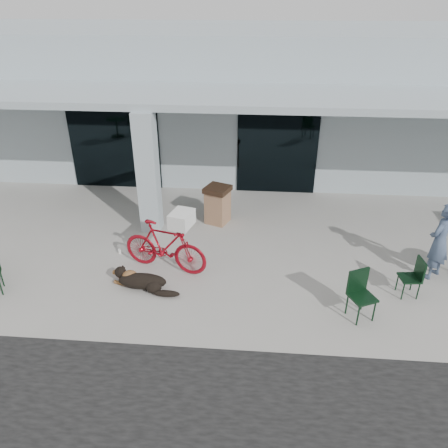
# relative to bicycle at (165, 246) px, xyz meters

# --- Properties ---
(ground) EXTENTS (80.00, 80.00, 0.00)m
(ground) POSITION_rel_bicycle_xyz_m (0.75, -0.43, -0.60)
(ground) COLOR #A4A19A
(ground) RESTS_ON ground
(building) EXTENTS (22.00, 7.00, 4.50)m
(building) POSITION_rel_bicycle_xyz_m (0.75, 8.07, 1.65)
(building) COLOR #A1B0B6
(building) RESTS_ON ground
(storefront_glass_left) EXTENTS (2.80, 0.06, 2.70)m
(storefront_glass_left) POSITION_rel_bicycle_xyz_m (-2.45, 4.55, 0.75)
(storefront_glass_left) COLOR black
(storefront_glass_left) RESTS_ON ground
(storefront_glass_right) EXTENTS (2.40, 0.06, 2.70)m
(storefront_glass_right) POSITION_rel_bicycle_xyz_m (2.55, 4.55, 0.75)
(storefront_glass_right) COLOR black
(storefront_glass_right) RESTS_ON ground
(column) EXTENTS (0.50, 0.50, 3.12)m
(column) POSITION_rel_bicycle_xyz_m (-0.75, 1.87, 0.96)
(column) COLOR #A1B0B6
(column) RESTS_ON ground
(overhang) EXTENTS (22.00, 2.80, 0.18)m
(overhang) POSITION_rel_bicycle_xyz_m (0.75, 3.17, 2.61)
(overhang) COLOR #A1B0B6
(overhang) RESTS_ON column
(bicycle) EXTENTS (2.07, 1.06, 1.20)m
(bicycle) POSITION_rel_bicycle_xyz_m (0.00, 0.00, 0.00)
(bicycle) COLOR maroon
(bicycle) RESTS_ON ground
(laundry_basket) EXTENTS (0.54, 0.65, 0.33)m
(laundry_basket) POSITION_rel_bicycle_xyz_m (0.43, -0.12, 0.76)
(laundry_basket) COLOR white
(laundry_basket) RESTS_ON bicycle
(dog) EXTENTS (1.26, 0.72, 0.40)m
(dog) POSITION_rel_bicycle_xyz_m (-0.35, -0.76, -0.40)
(dog) COLOR black
(dog) RESTS_ON ground
(cup_near_dog) EXTENTS (0.09, 0.09, 0.10)m
(cup_near_dog) POSITION_rel_bicycle_xyz_m (-1.25, 0.57, -0.55)
(cup_near_dog) COLOR white
(cup_near_dog) RESTS_ON ground
(cafe_chair_far_a) EXTENTS (0.61, 0.63, 0.99)m
(cafe_chair_far_a) POSITION_rel_bicycle_xyz_m (4.07, -1.33, -0.10)
(cafe_chair_far_a) COLOR black
(cafe_chair_far_a) RESTS_ON ground
(cafe_chair_far_b) EXTENTS (0.47, 0.44, 0.86)m
(cafe_chair_far_b) POSITION_rel_bicycle_xyz_m (5.18, -0.53, -0.17)
(cafe_chair_far_b) COLOR black
(cafe_chair_far_b) RESTS_ON ground
(person) EXTENTS (0.76, 0.75, 1.77)m
(person) POSITION_rel_bicycle_xyz_m (5.93, 0.22, 0.29)
(person) COLOR #445673
(person) RESTS_ON ground
(trash_receptacle) EXTENTS (0.79, 0.79, 1.04)m
(trash_receptacle) POSITION_rel_bicycle_xyz_m (0.95, 2.37, -0.08)
(trash_receptacle) COLOR #92694C
(trash_receptacle) RESTS_ON ground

